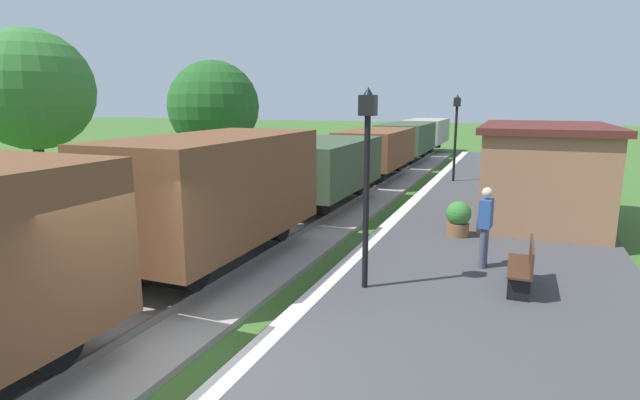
{
  "coord_description": "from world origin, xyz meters",
  "views": [
    {
      "loc": [
        3.64,
        -4.98,
        3.73
      ],
      "look_at": [
        -0.35,
        5.11,
        1.54
      ],
      "focal_mm": 27.97,
      "sensor_mm": 36.0,
      "label": 1
    }
  ],
  "objects_px": {
    "bench_down_platform": "(522,178)",
    "potted_planter": "(458,218)",
    "bench_near_hut": "(524,265)",
    "lamp_post_near": "(367,152)",
    "freight_train": "(345,159)",
    "tree_trackside_mid": "(32,91)",
    "person_waiting": "(485,224)",
    "tree_trackside_far": "(214,107)",
    "lamp_post_far": "(456,122)",
    "station_hut": "(543,171)"
  },
  "relations": [
    {
      "from": "bench_near_hut",
      "to": "tree_trackside_far",
      "type": "bearing_deg",
      "value": 145.91
    },
    {
      "from": "station_hut",
      "to": "tree_trackside_far",
      "type": "height_order",
      "value": "tree_trackside_far"
    },
    {
      "from": "bench_down_platform",
      "to": "potted_planter",
      "type": "height_order",
      "value": "potted_planter"
    },
    {
      "from": "lamp_post_far",
      "to": "bench_near_hut",
      "type": "bearing_deg",
      "value": -77.54
    },
    {
      "from": "station_hut",
      "to": "tree_trackside_mid",
      "type": "relative_size",
      "value": 1.04
    },
    {
      "from": "potted_planter",
      "to": "lamp_post_far",
      "type": "height_order",
      "value": "lamp_post_far"
    },
    {
      "from": "freight_train",
      "to": "station_hut",
      "type": "distance_m",
      "value": 7.04
    },
    {
      "from": "bench_down_platform",
      "to": "freight_train",
      "type": "bearing_deg",
      "value": -153.72
    },
    {
      "from": "freight_train",
      "to": "tree_trackside_mid",
      "type": "bearing_deg",
      "value": -127.49
    },
    {
      "from": "freight_train",
      "to": "station_hut",
      "type": "relative_size",
      "value": 6.76
    },
    {
      "from": "freight_train",
      "to": "lamp_post_near",
      "type": "relative_size",
      "value": 10.59
    },
    {
      "from": "lamp_post_near",
      "to": "lamp_post_far",
      "type": "xyz_separation_m",
      "value": [
        0.0,
        13.51,
        0.0
      ]
    },
    {
      "from": "person_waiting",
      "to": "potted_planter",
      "type": "height_order",
      "value": "person_waiting"
    },
    {
      "from": "bench_down_platform",
      "to": "person_waiting",
      "type": "xyz_separation_m",
      "value": [
        -0.78,
        -10.3,
        0.46
      ]
    },
    {
      "from": "station_hut",
      "to": "lamp_post_near",
      "type": "xyz_separation_m",
      "value": [
        -3.25,
        -7.42,
        1.15
      ]
    },
    {
      "from": "lamp_post_near",
      "to": "lamp_post_far",
      "type": "height_order",
      "value": "same"
    },
    {
      "from": "bench_down_platform",
      "to": "lamp_post_far",
      "type": "bearing_deg",
      "value": 157.18
    },
    {
      "from": "bench_near_hut",
      "to": "lamp_post_near",
      "type": "distance_m",
      "value": 3.6
    },
    {
      "from": "bench_down_platform",
      "to": "tree_trackside_far",
      "type": "height_order",
      "value": "tree_trackside_far"
    },
    {
      "from": "bench_down_platform",
      "to": "tree_trackside_mid",
      "type": "relative_size",
      "value": 0.27
    },
    {
      "from": "person_waiting",
      "to": "potted_planter",
      "type": "relative_size",
      "value": 1.87
    },
    {
      "from": "person_waiting",
      "to": "potted_planter",
      "type": "bearing_deg",
      "value": -64.34
    },
    {
      "from": "lamp_post_far",
      "to": "tree_trackside_mid",
      "type": "xyz_separation_m",
      "value": [
        -9.68,
        -12.29,
        1.17
      ]
    },
    {
      "from": "tree_trackside_mid",
      "to": "lamp_post_near",
      "type": "bearing_deg",
      "value": -7.21
    },
    {
      "from": "lamp_post_far",
      "to": "bench_down_platform",
      "type": "bearing_deg",
      "value": -22.82
    },
    {
      "from": "lamp_post_far",
      "to": "lamp_post_near",
      "type": "bearing_deg",
      "value": -90.0
    },
    {
      "from": "person_waiting",
      "to": "tree_trackside_far",
      "type": "height_order",
      "value": "tree_trackside_far"
    },
    {
      "from": "bench_near_hut",
      "to": "lamp_post_near",
      "type": "height_order",
      "value": "lamp_post_near"
    },
    {
      "from": "tree_trackside_far",
      "to": "lamp_post_near",
      "type": "bearing_deg",
      "value": -44.61
    },
    {
      "from": "lamp_post_near",
      "to": "tree_trackside_far",
      "type": "height_order",
      "value": "tree_trackside_far"
    },
    {
      "from": "person_waiting",
      "to": "lamp_post_far",
      "type": "height_order",
      "value": "lamp_post_far"
    },
    {
      "from": "bench_down_platform",
      "to": "lamp_post_near",
      "type": "height_order",
      "value": "lamp_post_near"
    },
    {
      "from": "bench_down_platform",
      "to": "potted_planter",
      "type": "distance_m",
      "value": 8.13
    },
    {
      "from": "potted_planter",
      "to": "tree_trackside_mid",
      "type": "distance_m",
      "value": 11.8
    },
    {
      "from": "station_hut",
      "to": "person_waiting",
      "type": "xyz_separation_m",
      "value": [
        -1.26,
        -5.38,
        -0.47
      ]
    },
    {
      "from": "freight_train",
      "to": "potted_planter",
      "type": "bearing_deg",
      "value": -45.61
    },
    {
      "from": "lamp_post_near",
      "to": "bench_near_hut",
      "type": "bearing_deg",
      "value": 19.27
    },
    {
      "from": "potted_planter",
      "to": "lamp_post_near",
      "type": "distance_m",
      "value": 4.98
    },
    {
      "from": "lamp_post_near",
      "to": "lamp_post_far",
      "type": "relative_size",
      "value": 1.0
    },
    {
      "from": "freight_train",
      "to": "bench_down_platform",
      "type": "bearing_deg",
      "value": 26.28
    },
    {
      "from": "station_hut",
      "to": "bench_down_platform",
      "type": "xyz_separation_m",
      "value": [
        -0.48,
        4.93,
        -0.93
      ]
    },
    {
      "from": "bench_near_hut",
      "to": "bench_down_platform",
      "type": "relative_size",
      "value": 1.0
    },
    {
      "from": "bench_near_hut",
      "to": "lamp_post_far",
      "type": "xyz_separation_m",
      "value": [
        -2.77,
        12.54,
        2.08
      ]
    },
    {
      "from": "bench_near_hut",
      "to": "tree_trackside_mid",
      "type": "distance_m",
      "value": 12.87
    },
    {
      "from": "freight_train",
      "to": "lamp_post_near",
      "type": "distance_m",
      "value": 9.97
    },
    {
      "from": "freight_train",
      "to": "bench_near_hut",
      "type": "distance_m",
      "value": 10.43
    },
    {
      "from": "station_hut",
      "to": "bench_near_hut",
      "type": "height_order",
      "value": "station_hut"
    },
    {
      "from": "station_hut",
      "to": "bench_down_platform",
      "type": "bearing_deg",
      "value": 95.58
    },
    {
      "from": "lamp_post_far",
      "to": "tree_trackside_mid",
      "type": "relative_size",
      "value": 0.66
    },
    {
      "from": "station_hut",
      "to": "tree_trackside_far",
      "type": "xyz_separation_m",
      "value": [
        -12.45,
        1.65,
        1.8
      ]
    }
  ]
}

